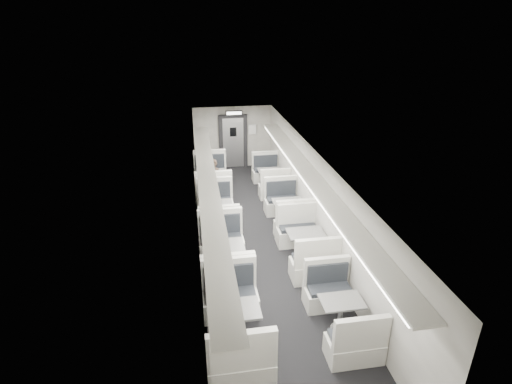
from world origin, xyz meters
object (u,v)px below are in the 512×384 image
object	(u,v)px
booth_left_a	(212,183)
vestibule_door	(233,142)
booth_right_c	(305,245)
booth_right_d	(340,315)
booth_left_b	(217,215)
booth_right_a	(270,179)
booth_left_c	(224,259)
passenger	(214,181)
booth_right_b	(288,212)
exit_sign	(234,113)
booth_left_d	(235,326)

from	to	relation	value
booth_left_a	vestibule_door	world-z (taller)	vestibule_door
booth_right_c	booth_right_d	xyz separation A→B (m)	(0.00, -2.46, -0.04)
booth_left_a	booth_left_b	xyz separation A→B (m)	(0.00, -2.32, -0.03)
booth_right_a	booth_right_d	bearing A→B (deg)	-90.00
booth_left_c	booth_right_a	distance (m)	5.20
booth_right_c	vestibule_door	bearing A→B (deg)	98.30
vestibule_door	booth_left_a	bearing A→B (deg)	-111.41
booth_right_c	passenger	bearing A→B (deg)	117.12
booth_right_b	exit_sign	world-z (taller)	exit_sign
booth_left_a	booth_left_d	xyz separation A→B (m)	(0.00, -6.78, -0.02)
booth_left_d	booth_right_c	world-z (taller)	booth_left_d
booth_right_a	booth_left_d	bearing A→B (deg)	-106.01
booth_left_c	booth_right_d	bearing A→B (deg)	-47.05
booth_right_b	vestibule_door	size ratio (longest dim) A/B	0.99
passenger	booth_right_c	bearing A→B (deg)	-40.62
booth_left_b	booth_left_c	world-z (taller)	booth_left_c
booth_left_b	booth_right_b	distance (m)	2.00
booth_left_a	passenger	distance (m)	0.57
booth_left_a	passenger	size ratio (longest dim) A/B	1.65
booth_left_a	booth_left_c	world-z (taller)	booth_left_a
booth_left_a	booth_left_d	distance (m)	6.78
exit_sign	booth_right_d	bearing A→B (deg)	-83.53
booth_left_c	booth_left_d	xyz separation A→B (m)	(0.00, -2.17, -0.00)
booth_right_b	booth_right_c	size ratio (longest dim) A/B	0.96
booth_right_b	passenger	xyz separation A→B (m)	(-1.95, 1.96, 0.33)
booth_left_b	booth_right_b	xyz separation A→B (m)	(2.00, -0.13, -0.01)
booth_right_a	exit_sign	world-z (taller)	exit_sign
booth_right_c	passenger	distance (m)	4.29
vestibule_door	booth_right_d	bearing A→B (deg)	-83.87
booth_right_c	vestibule_door	xyz separation A→B (m)	(-1.00, 6.85, 0.65)
booth_left_a	booth_left_b	world-z (taller)	booth_left_a
booth_right_b	passenger	bearing A→B (deg)	134.87
booth_left_c	booth_right_c	xyz separation A→B (m)	(2.00, 0.31, -0.01)
passenger	booth_right_a	bearing A→B (deg)	41.61
booth_left_d	passenger	distance (m)	6.29
booth_right_a	vestibule_door	distance (m)	2.65
booth_right_a	passenger	world-z (taller)	passenger
passenger	booth_left_b	bearing A→B (deg)	-69.35
booth_right_c	exit_sign	distance (m)	6.71
booth_right_c	booth_right_b	bearing A→B (deg)	90.00
booth_right_b	booth_left_c	bearing A→B (deg)	-132.86
booth_right_a	booth_right_d	xyz separation A→B (m)	(0.00, -6.95, -0.01)
booth_right_a	exit_sign	distance (m)	2.87
booth_left_c	passenger	world-z (taller)	passenger
booth_right_a	passenger	distance (m)	2.09
booth_right_d	passenger	distance (m)	6.57
booth_right_b	booth_left_a	bearing A→B (deg)	129.18
booth_left_a	exit_sign	distance (m)	2.96
booth_left_c	booth_right_d	world-z (taller)	booth_left_c
booth_left_d	booth_right_b	size ratio (longest dim) A/B	1.07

